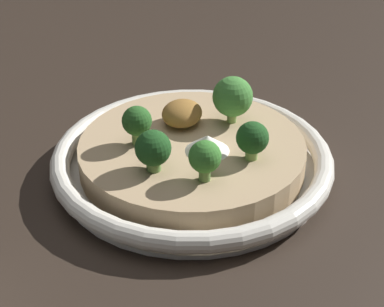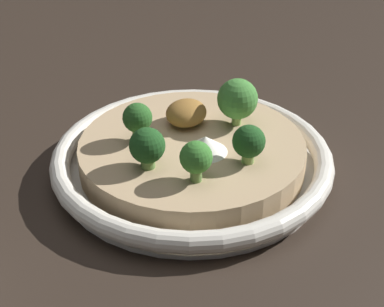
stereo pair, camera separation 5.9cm
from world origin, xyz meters
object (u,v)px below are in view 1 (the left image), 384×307
(risotto_bowl, at_px, (192,158))
(broccoli_front, at_px, (253,138))
(broccoli_left, at_px, (205,158))
(broccoli_front_right, at_px, (233,97))
(broccoli_back, at_px, (137,122))
(broccoli_back_left, at_px, (153,149))

(risotto_bowl, xyz_separation_m, broccoli_front, (0.00, -0.06, 0.04))
(broccoli_left, height_order, broccoli_front, broccoli_left)
(broccoli_left, xyz_separation_m, broccoli_front_right, (0.11, 0.02, 0.01))
(broccoli_front_right, bearing_deg, broccoli_front, -139.61)
(risotto_bowl, distance_m, broccoli_front, 0.07)
(broccoli_front, xyz_separation_m, broccoli_back, (-0.03, 0.11, 0.00))
(broccoli_left, distance_m, broccoli_front_right, 0.11)
(risotto_bowl, distance_m, broccoli_back, 0.07)
(broccoli_front, distance_m, broccoli_front_right, 0.07)
(broccoli_back_left, height_order, broccoli_back, same)
(broccoli_left, bearing_deg, broccoli_back_left, 98.64)
(broccoli_front, height_order, broccoli_back, broccoli_back)
(risotto_bowl, xyz_separation_m, broccoli_front_right, (0.06, -0.02, 0.05))
(broccoli_back, bearing_deg, broccoli_front, -74.79)
(risotto_bowl, distance_m, broccoli_front_right, 0.08)
(risotto_bowl, relative_size, broccoli_back_left, 7.04)
(broccoli_back, bearing_deg, broccoli_back_left, -130.73)
(broccoli_back, bearing_deg, broccoli_front_right, -36.84)
(broccoli_back_left, relative_size, broccoli_left, 1.02)
(broccoli_left, height_order, broccoli_back, broccoli_back)
(broccoli_back_left, relative_size, broccoli_front, 1.05)
(risotto_bowl, relative_size, broccoli_front, 7.41)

